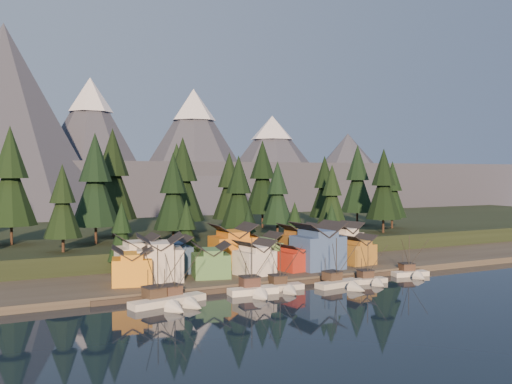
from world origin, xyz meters
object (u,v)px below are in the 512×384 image
boat_1 (181,293)px  boat_2 (255,283)px  house_front_0 (132,264)px  house_back_1 (174,254)px  boat_6 (412,268)px  boat_0 (163,295)px  boat_4 (343,278)px  house_back_0 (137,255)px  boat_3 (284,281)px  house_front_1 (159,256)px  boat_5 (371,275)px

boat_1 → boat_2: 16.10m
house_front_0 → house_back_1: size_ratio=1.12×
boat_2 → boat_6: size_ratio=1.17×
boat_2 → house_back_1: 25.94m
house_back_1 → boat_2: bearing=-64.9°
boat_6 → house_front_0: boat_6 is taller
boat_0 → house_front_0: 16.71m
boat_4 → house_back_1: size_ratio=1.46×
boat_1 → boat_4: size_ratio=1.02×
boat_1 → house_front_0: (-5.36, 15.20, 3.57)m
boat_1 → house_back_0: bearing=82.2°
boat_2 → house_front_0: 26.17m
boat_3 → house_front_1: 27.45m
boat_5 → boat_1: bearing=-175.7°
house_back_0 → boat_5: bearing=-23.3°
house_front_0 → house_back_1: 15.42m
boat_3 → house_front_0: bearing=157.5°
boat_0 → house_front_0: bearing=83.6°
boat_0 → house_front_1: 19.30m
boat_5 → boat_6: size_ratio=0.96×
boat_1 → boat_5: (44.61, -0.70, -0.13)m
boat_1 → house_back_0: house_back_0 is taller
boat_1 → house_back_0: size_ratio=1.33×
boat_2 → boat_4: (20.31, -1.78, -0.37)m
boat_3 → house_back_0: size_ratio=1.17×
boat_0 → house_back_0: 24.08m
boat_1 → boat_2: (16.08, 0.55, 0.32)m
boat_2 → house_front_0: (-21.45, 14.65, 3.25)m
boat_4 → boat_6: boat_4 is taller
boat_2 → house_front_0: size_ratio=1.32×
boat_1 → house_front_1: bearing=72.6°
boat_2 → boat_4: size_ratio=1.02×
boat_3 → house_back_0: bearing=143.6°
boat_1 → boat_4: 36.42m
house_front_0 → boat_2: bearing=-20.4°
house_front_1 → boat_6: bearing=-1.6°
boat_1 → house_back_1: boat_1 is taller
boat_0 → house_back_1: bearing=55.3°
boat_2 → house_front_1: (-14.93, 16.50, 4.30)m
boat_2 → boat_0: bearing=-170.7°
house_front_0 → house_back_1: bearing=51.2°
boat_2 → boat_5: 28.56m
boat_4 → house_front_1: 39.98m
boat_0 → boat_4: boat_0 is taller
house_back_0 → boat_2: bearing=-47.0°
boat_4 → house_back_0: house_back_0 is taller
boat_0 → boat_1: size_ratio=1.03×
house_back_0 → boat_4: bearing=-28.5°
boat_2 → boat_3: size_ratio=1.14×
boat_5 → house_back_1: bearing=151.4°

